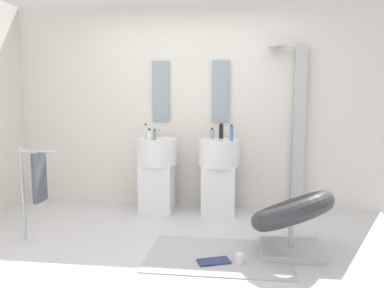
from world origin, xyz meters
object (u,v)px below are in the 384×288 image
Objects in this scene: lounge_chair at (292,216)px; magazine_navy at (214,261)px; pedestal_sink_right at (219,173)px; soap_bottle_clear at (146,132)px; shower_column at (298,125)px; soap_bottle_green at (155,135)px; soap_bottle_blue at (232,133)px; soap_bottle_grey at (212,134)px; soap_bottle_black at (221,131)px; coffee_mug at (239,258)px; towel_rack at (37,179)px; pedestal_sink_left at (157,171)px; soap_bottle_white at (149,135)px.

lounge_chair reaches higher than magazine_navy.
soap_bottle_clear is (-0.89, -0.09, 0.50)m from pedestal_sink_right.
shower_column is 1.77m from soap_bottle_green.
soap_bottle_green is 0.70× the size of soap_bottle_blue.
soap_bottle_blue reaches higher than soap_bottle_green.
magazine_navy is 2.08× the size of soap_bottle_grey.
soap_bottle_grey is 0.12m from soap_bottle_black.
soap_bottle_blue is at bearing -35.56° from soap_bottle_grey.
pedestal_sink_right is at bearing 70.66° from magazine_navy.
coffee_mug is 0.62× the size of soap_bottle_green.
shower_column is 3.06m from towel_rack.
pedestal_sink_left is 5.28× the size of soap_bottle_black.
towel_rack is 1.39m from soap_bottle_white.
soap_bottle_blue is (1.88, 1.07, 0.37)m from towel_rack.
soap_bottle_black reaches higher than soap_bottle_green.
soap_bottle_grey is 0.82m from soap_bottle_clear.
towel_rack is 4.94× the size of soap_bottle_black.
pedestal_sink_left reaches higher than coffee_mug.
shower_column is 1.88m from soap_bottle_clear.
coffee_mug is 0.43× the size of soap_bottle_black.
towel_rack is 7.10× the size of soap_bottle_grey.
pedestal_sink_left is 0.77m from pedestal_sink_right.
soap_bottle_blue is at bearing 118.49° from lounge_chair.
magazine_navy is 3.40× the size of coffee_mug.
coffee_mug is at bearing -49.90° from soap_bottle_white.
soap_bottle_black reaches higher than coffee_mug.
soap_bottle_grey reaches higher than towel_rack.
pedestal_sink_right is 7.65× the size of soap_bottle_green.
soap_bottle_clear is (-0.12, -0.09, 0.50)m from pedestal_sink_left.
pedestal_sink_left is at bearing -172.33° from shower_column.
soap_bottle_clear is at bearing 146.89° from lounge_chair.
soap_bottle_grey is (-0.09, 0.10, 0.47)m from pedestal_sink_right.
soap_bottle_green reaches higher than towel_rack.
magazine_navy is 1.85m from soap_bottle_white.
towel_rack is at bearing -130.04° from pedestal_sink_left.
towel_rack is 2.10m from coffee_mug.
magazine_navy is 1.45× the size of soap_bottle_black.
shower_column is 15.32× the size of soap_bottle_grey.
soap_bottle_blue reaches higher than pedestal_sink_right.
shower_column is 15.47× the size of soap_bottle_green.
lounge_chair is at bearing 3.40° from magazine_navy.
magazine_navy is 1.83m from soap_bottle_green.
pedestal_sink_left is 1.90m from lounge_chair.
soap_bottle_blue is (0.92, 0.06, 0.03)m from soap_bottle_green.
lounge_chair is 1.96m from soap_bottle_white.
soap_bottle_clear is (0.84, 1.05, 0.37)m from towel_rack.
pedestal_sink_left reaches higher than lounge_chair.
soap_bottle_blue reaches higher than coffee_mug.
coffee_mug is 1.94m from soap_bottle_white.
soap_bottle_clear reaches higher than soap_bottle_white.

